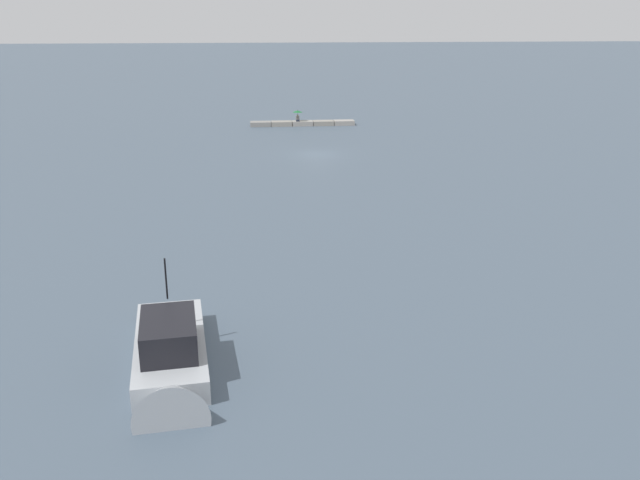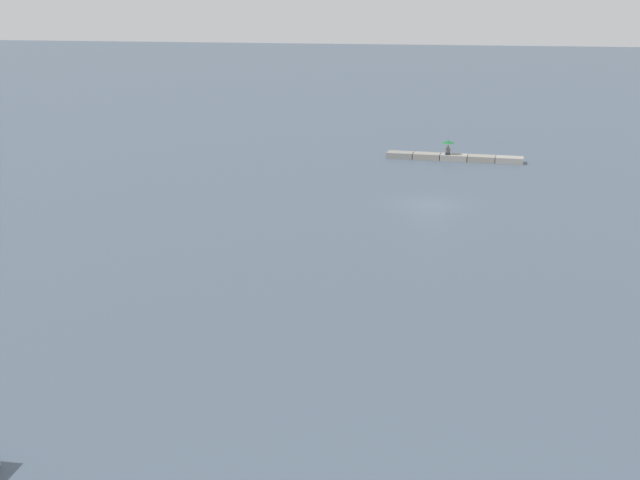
% 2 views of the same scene
% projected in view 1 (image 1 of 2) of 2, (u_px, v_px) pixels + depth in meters
% --- Properties ---
extents(ground_plane, '(500.00, 500.00, 0.00)m').
position_uv_depth(ground_plane, '(317.00, 154.00, 61.16)').
color(ground_plane, '#475666').
extents(seawall_pier, '(11.73, 1.45, 0.51)m').
position_uv_depth(seawall_pier, '(302.00, 123.00, 76.72)').
color(seawall_pier, gray).
rests_on(seawall_pier, ground_plane).
extents(person_seated_grey_left, '(0.40, 0.60, 0.73)m').
position_uv_depth(person_seated_grey_left, '(298.00, 119.00, 76.47)').
color(person_seated_grey_left, '#1E2333').
rests_on(person_seated_grey_left, seawall_pier).
extents(umbrella_open_green, '(1.10, 1.10, 1.25)m').
position_uv_depth(umbrella_open_green, '(298.00, 111.00, 76.18)').
color(umbrella_open_green, black).
rests_on(umbrella_open_green, seawall_pier).
extents(motorboat_grey_far, '(3.29, 8.19, 4.47)m').
position_uv_depth(motorboat_grey_far, '(171.00, 365.00, 23.45)').
color(motorboat_grey_far, '#ADB2B7').
rests_on(motorboat_grey_far, ground_plane).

